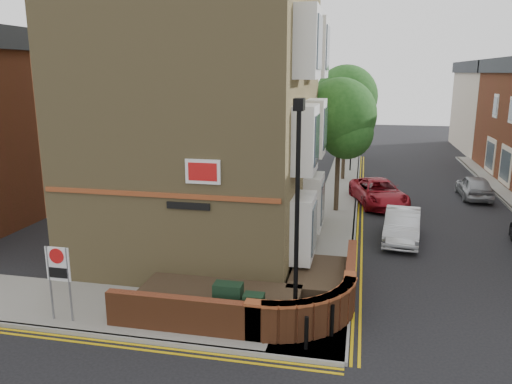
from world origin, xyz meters
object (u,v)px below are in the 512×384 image
object	(u,v)px
lamppost	(297,219)
silver_car_near	(402,225)
utility_cabinet_large	(228,303)
zone_sign	(58,270)

from	to	relation	value
lamppost	silver_car_near	world-z (taller)	lamppost
utility_cabinet_large	zone_sign	bearing A→B (deg)	-170.31
lamppost	silver_car_near	xyz separation A→B (m)	(3.40, 8.88, -2.67)
zone_sign	silver_car_near	size ratio (longest dim) A/B	0.54
zone_sign	silver_car_near	world-z (taller)	zone_sign
utility_cabinet_large	zone_sign	xyz separation A→B (m)	(-4.70, -0.80, 0.92)
zone_sign	silver_car_near	xyz separation A→B (m)	(10.00, 9.58, -0.97)
lamppost	zone_sign	xyz separation A→B (m)	(-6.60, -0.70, -1.70)
lamppost	utility_cabinet_large	size ratio (longest dim) A/B	5.25
zone_sign	silver_car_near	bearing A→B (deg)	43.76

